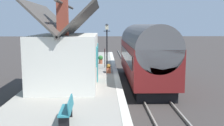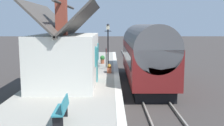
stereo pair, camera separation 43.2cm
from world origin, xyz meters
TOP-DOWN VIEW (x-y plane):
  - ground_plane at (0.00, 0.00)m, footprint 160.00×160.00m
  - platform at (0.00, 3.72)m, footprint 32.00×5.44m
  - platform_edge_coping at (0.00, 1.18)m, footprint 32.00×0.36m
  - rail_near at (0.00, -1.62)m, footprint 52.00×0.08m
  - rail_far at (0.00, -0.18)m, footprint 52.00×0.08m
  - train at (1.24, -0.90)m, footprint 10.61×2.73m
  - station_building at (-2.14, 4.18)m, footprint 6.35×3.70m
  - bench_by_lamp at (6.01, 3.32)m, footprint 1.41×0.47m
  - bench_near_building at (9.86, 3.35)m, footprint 1.40×0.45m
  - bench_mid_platform at (-8.36, 3.32)m, footprint 1.41×0.47m
  - planter_bench_left at (9.15, 4.68)m, footprint 0.51×0.51m
  - planter_bench_right at (1.64, 1.69)m, footprint 0.82×0.32m
  - planter_corner_building at (8.07, 4.06)m, footprint 0.47×0.47m
  - planter_by_door at (6.03, 2.34)m, footprint 0.42×0.42m
  - lamp_post_platform at (2.94, 1.80)m, footprint 0.32×0.50m
  - station_sign_board at (4.09, 1.96)m, footprint 0.96×0.06m

SIDE VIEW (x-z plane):
  - ground_plane at x=0.00m, z-range 0.00..0.00m
  - rail_near at x=0.00m, z-range 0.00..0.14m
  - rail_far at x=0.00m, z-range 0.00..0.14m
  - platform at x=0.00m, z-range 0.00..0.81m
  - platform_edge_coping at x=0.00m, z-range 0.81..0.83m
  - planter_bench_right at x=1.64m, z-range 0.80..1.42m
  - planter_corner_building at x=8.07m, z-range 0.80..1.58m
  - planter_by_door at x=6.03m, z-range 0.85..1.59m
  - planter_bench_left at x=9.15m, z-range 0.82..1.71m
  - bench_by_lamp at x=6.01m, z-range 0.85..1.73m
  - bench_near_building at x=9.86m, z-range 0.85..1.73m
  - bench_mid_platform at x=-8.36m, z-range 0.85..1.73m
  - station_sign_board at x=4.09m, z-range 1.21..2.78m
  - train at x=1.24m, z-range 0.06..4.38m
  - station_building at x=-2.14m, z-range -0.48..5.35m
  - lamp_post_platform at x=2.94m, z-range 1.53..5.09m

